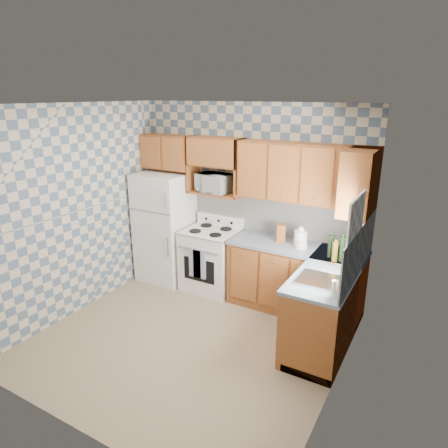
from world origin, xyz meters
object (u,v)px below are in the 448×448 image
Objects in this scene: refrigerator at (165,227)px; electric_kettle at (300,239)px; microwave at (214,183)px; stove_body at (211,260)px.

electric_kettle is (2.14, 0.05, 0.19)m from refrigerator.
refrigerator is at bearing -159.51° from microwave.
refrigerator reaches higher than electric_kettle.
stove_body is (0.80, 0.03, -0.39)m from refrigerator.
electric_kettle reaches higher than stove_body.
microwave is (-0.03, 0.16, 1.14)m from stove_body.
stove_body is at bearing 1.78° from refrigerator.
microwave is at bearing 174.62° from electric_kettle.
refrigerator is 3.44× the size of microwave.
refrigerator is at bearing -178.56° from electric_kettle.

